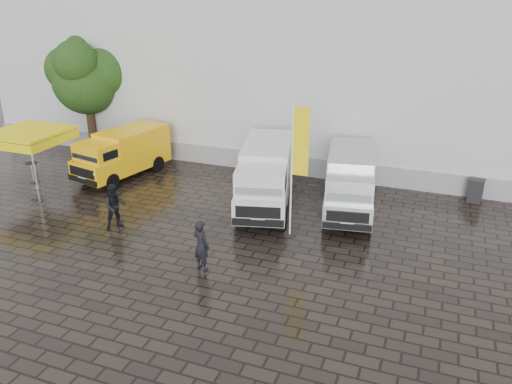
# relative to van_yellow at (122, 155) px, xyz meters

# --- Properties ---
(ground) EXTENTS (120.00, 120.00, 0.00)m
(ground) POSITION_rel_van_yellow_xyz_m (8.67, -4.57, -1.17)
(ground) COLOR black
(ground) RESTS_ON ground
(exhibition_hall) EXTENTS (44.00, 16.00, 12.00)m
(exhibition_hall) POSITION_rel_van_yellow_xyz_m (10.67, 11.43, 4.83)
(exhibition_hall) COLOR silver
(exhibition_hall) RESTS_ON ground
(hall_plinth) EXTENTS (44.00, 0.15, 1.00)m
(hall_plinth) POSITION_rel_van_yellow_xyz_m (10.67, 3.38, -0.67)
(hall_plinth) COLOR gray
(hall_plinth) RESTS_ON ground
(van_yellow) EXTENTS (2.95, 5.38, 2.35)m
(van_yellow) POSITION_rel_van_yellow_xyz_m (0.00, 0.00, 0.00)
(van_yellow) COLOR #FFB90D
(van_yellow) RESTS_ON ground
(van_white) EXTENTS (3.53, 6.49, 2.68)m
(van_white) POSITION_rel_van_yellow_xyz_m (8.04, -0.89, 0.16)
(van_white) COLOR silver
(van_white) RESTS_ON ground
(van_silver) EXTENTS (2.85, 5.96, 2.48)m
(van_silver) POSITION_rel_van_yellow_xyz_m (11.59, -0.09, 0.06)
(van_silver) COLOR #ACAEB0
(van_silver) RESTS_ON ground
(canopy_tent) EXTENTS (3.18, 3.18, 2.80)m
(canopy_tent) POSITION_rel_van_yellow_xyz_m (-3.22, -2.67, 1.45)
(canopy_tent) COLOR silver
(canopy_tent) RESTS_ON ground
(flagpole) EXTENTS (0.88, 0.50, 5.31)m
(flagpole) POSITION_rel_van_yellow_xyz_m (10.11, -3.28, 1.81)
(flagpole) COLOR black
(flagpole) RESTS_ON ground
(tree) EXTENTS (3.75, 3.88, 6.73)m
(tree) POSITION_rel_van_yellow_xyz_m (-4.44, 3.38, 3.15)
(tree) COLOR black
(tree) RESTS_ON ground
(cocktail_table) EXTENTS (0.60, 0.60, 1.02)m
(cocktail_table) POSITION_rel_van_yellow_xyz_m (-3.75, -2.30, -0.66)
(cocktail_table) COLOR black
(cocktail_table) RESTS_ON ground
(wheelie_bin) EXTENTS (0.72, 0.72, 1.07)m
(wheelie_bin) POSITION_rel_van_yellow_xyz_m (16.80, 2.90, -0.64)
(wheelie_bin) COLOR black
(wheelie_bin) RESTS_ON ground
(person_front) EXTENTS (0.78, 0.65, 1.83)m
(person_front) POSITION_rel_van_yellow_xyz_m (7.86, -6.83, -0.26)
(person_front) COLOR black
(person_front) RESTS_ON ground
(person_tent) EXTENTS (1.12, 1.14, 1.85)m
(person_tent) POSITION_rel_van_yellow_xyz_m (3.19, -5.12, -0.25)
(person_tent) COLOR black
(person_tent) RESTS_ON ground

